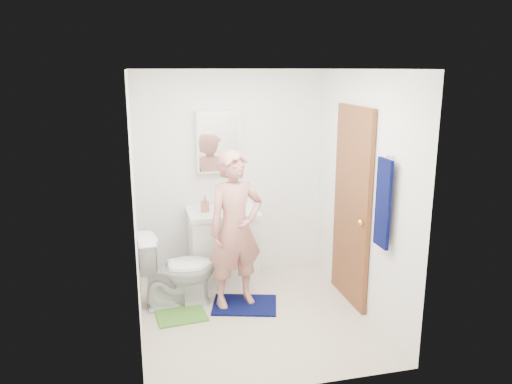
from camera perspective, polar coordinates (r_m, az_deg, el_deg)
floor at (r=5.15m, az=-0.16°, el=-14.02°), size 2.20×2.40×0.02m
ceiling at (r=4.55m, az=-0.19°, el=14.00°), size 2.20×2.40×0.02m
wall_back at (r=5.86m, az=-2.92°, el=2.06°), size 2.20×0.02×2.40m
wall_front at (r=3.59m, az=4.33°, el=-5.72°), size 2.20×0.02×2.40m
wall_left at (r=4.59m, az=-13.80°, el=-1.71°), size 0.02×2.40×2.40m
wall_right at (r=5.07m, az=12.12°, el=-0.12°), size 0.02×2.40×2.40m
vanity_cabinet at (r=5.78m, az=-3.75°, el=-6.40°), size 0.75×0.55×0.80m
countertop at (r=5.64m, az=-3.82°, el=-2.35°), size 0.79×0.59×0.05m
sink_basin at (r=5.64m, az=-3.82°, el=-2.20°), size 0.40×0.40×0.03m
faucet at (r=5.79m, az=-4.14°, el=-1.05°), size 0.03×0.03×0.12m
medicine_cabinet at (r=5.69m, az=-4.33°, el=5.78°), size 0.50×0.12×0.70m
mirror_panel at (r=5.63m, az=-4.23°, el=5.70°), size 0.46×0.01×0.66m
door at (r=5.23m, az=10.87°, el=-1.62°), size 0.05×0.80×2.05m
door_knob at (r=4.96m, az=11.92°, el=-3.45°), size 0.07×0.07×0.07m
towel at (r=4.53m, az=14.32°, el=-1.27°), size 0.03×0.24×0.80m
towel_hook at (r=4.46m, az=15.10°, el=3.97°), size 0.06×0.02×0.02m
toilet at (r=5.26m, az=-9.00°, el=-8.74°), size 0.78×0.47×0.78m
bath_mat at (r=5.32m, az=-1.31°, el=-12.78°), size 0.76×0.63×0.02m
green_rug at (r=5.19m, az=-8.56°, el=-13.71°), size 0.52×0.45×0.02m
soap_dispenser at (r=5.57m, az=-5.87°, el=-1.38°), size 0.09×0.09×0.18m
toothbrush_cup at (r=5.78m, az=-2.53°, el=-1.13°), size 0.17×0.17×0.11m
man at (r=5.04m, az=-2.36°, el=-4.30°), size 0.66×0.51×1.61m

